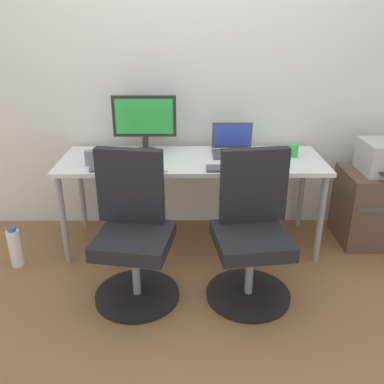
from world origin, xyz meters
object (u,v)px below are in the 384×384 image
(office_chair_right, at_px, (251,234))
(water_bottle_on_floor, at_px, (15,247))
(side_cabinet, at_px, (378,207))
(coffee_mug, at_px, (293,150))
(office_chair_left, at_px, (133,234))
(desktop_monitor, at_px, (145,120))
(open_laptop, at_px, (233,146))

(office_chair_right, distance_m, water_bottle_on_floor, 1.69)
(side_cabinet, bearing_deg, water_bottle_on_floor, -172.40)
(office_chair_right, height_order, coffee_mug, office_chair_right)
(office_chair_right, bearing_deg, water_bottle_on_floor, 169.15)
(water_bottle_on_floor, relative_size, coffee_mug, 3.37)
(office_chair_right, relative_size, side_cabinet, 1.58)
(office_chair_right, distance_m, side_cabinet, 1.31)
(office_chair_left, distance_m, coffee_mug, 1.36)
(office_chair_right, distance_m, desktop_monitor, 1.22)
(office_chair_left, xyz_separation_m, desktop_monitor, (0.01, 0.82, 0.53))
(office_chair_left, height_order, office_chair_right, same)
(water_bottle_on_floor, distance_m, desktop_monitor, 1.32)
(desktop_monitor, relative_size, coffee_mug, 5.22)
(office_chair_right, relative_size, open_laptop, 3.03)
(office_chair_left, relative_size, office_chair_right, 1.00)
(office_chair_left, height_order, desktop_monitor, desktop_monitor)
(water_bottle_on_floor, xyz_separation_m, coffee_mug, (2.03, 0.38, 0.60))
(office_chair_left, bearing_deg, office_chair_right, 0.02)
(water_bottle_on_floor, bearing_deg, office_chair_left, -19.19)
(desktop_monitor, bearing_deg, open_laptop, -4.44)
(open_laptop, distance_m, coffee_mug, 0.45)
(water_bottle_on_floor, distance_m, coffee_mug, 2.15)
(office_chair_left, xyz_separation_m, open_laptop, (0.68, 0.77, 0.34))
(office_chair_left, distance_m, office_chair_right, 0.74)
(side_cabinet, xyz_separation_m, coffee_mug, (-0.72, 0.01, 0.46))
(coffee_mug, bearing_deg, desktop_monitor, 173.41)
(water_bottle_on_floor, distance_m, open_laptop, 1.76)
(office_chair_left, xyz_separation_m, coffee_mug, (1.12, 0.69, 0.33))
(office_chair_left, bearing_deg, open_laptop, 48.50)
(office_chair_left, relative_size, desktop_monitor, 1.96)
(open_laptop, bearing_deg, coffee_mug, -9.80)
(office_chair_left, distance_m, open_laptop, 1.08)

